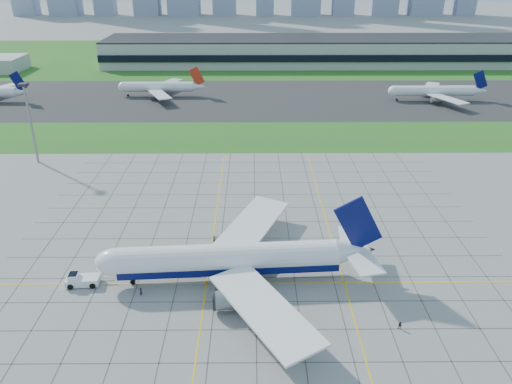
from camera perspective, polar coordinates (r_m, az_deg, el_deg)
ground at (r=104.70m, az=-0.04°, el=-9.75°), size 1400.00×1400.00×0.00m
grass_median at (r=185.76m, az=-0.23°, el=6.37°), size 700.00×35.00×0.04m
asphalt_taxiway at (r=238.48m, az=-0.28°, el=10.64°), size 700.00×75.00×0.04m
grass_far at (r=346.05m, az=-0.34°, el=15.22°), size 700.00×145.00×0.04m
apron_markings at (r=113.97m, az=0.14°, el=-6.54°), size 120.00×130.00×0.03m
terminal at (r=322.52m, az=7.07°, el=15.73°), size 260.00×43.00×15.80m
light_mast at (r=171.72m, az=-24.53°, el=8.16°), size 2.50×2.50×25.60m
airliner at (r=101.44m, az=-2.87°, el=-7.68°), size 57.74×58.36×18.17m
pushback_tug at (r=107.96m, az=-19.35°, el=-9.44°), size 9.62×3.72×2.65m
crew_near at (r=101.82m, az=-13.01°, el=-11.02°), size 0.52×0.72×1.82m
crew_far at (r=95.16m, az=16.13°, el=-14.47°), size 0.96×0.94×1.56m
distant_jet_1 at (r=246.15m, az=-10.97°, el=11.72°), size 38.87×42.66×14.08m
distant_jet_2 at (r=248.09m, az=19.76°, el=10.82°), size 42.99×42.66×14.08m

